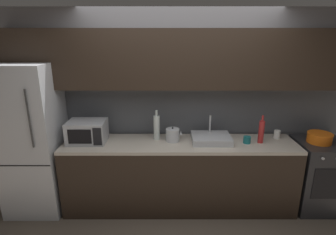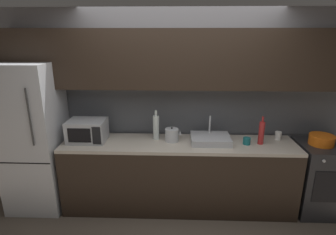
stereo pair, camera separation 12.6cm
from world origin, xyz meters
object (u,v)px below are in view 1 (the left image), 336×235
Objects in this scene: mug_white at (276,134)px; cooking_pot at (318,138)px; microwave at (86,132)px; kettle at (172,135)px; wine_bottle_clear at (156,127)px; wine_bottle_red at (260,131)px; oven_range at (316,174)px; refrigerator at (31,140)px; mug_teal at (246,140)px.

cooking_pot is at bearing -16.87° from mug_white.
microwave is 2.87m from cooking_pot.
wine_bottle_clear is (-0.20, 0.07, 0.08)m from kettle.
wine_bottle_clear is 1.29m from wine_bottle_red.
mug_white is at bearing 29.48° from wine_bottle_red.
kettle reaches higher than oven_range.
mug_white is at bearing 1.18° from wine_bottle_clear.
refrigerator is at bearing -178.45° from microwave.
wine_bottle_clear is at bearing 176.87° from cooking_pot.
cooking_pot reaches higher than oven_range.
refrigerator is 0.69m from microwave.
kettle is at bearing 178.59° from oven_range.
refrigerator is 5.38× the size of wine_bottle_red.
microwave is at bearing 1.55° from refrigerator.
wine_bottle_clear is 1.55m from mug_white.
microwave reaches higher than oven_range.
wine_bottle_red is (-0.79, -0.00, 0.60)m from oven_range.
wine_bottle_red is at bearing -2.62° from kettle.
mug_white is at bearing 2.65° from refrigerator.
mug_teal is (1.97, -0.04, -0.09)m from microwave.
oven_range is 3.09× the size of cooking_pot.
oven_range is 2.17m from wine_bottle_clear.
refrigerator reaches higher than kettle.
refrigerator is at bearing 179.47° from mug_teal.
refrigerator is 17.59× the size of mug_white.
wine_bottle_red reaches higher than oven_range.
kettle is 2.28× the size of mug_teal.
refrigerator is at bearing 179.90° from wine_bottle_red.
oven_range is 0.51m from cooking_pot.
refrigerator is 3.08m from mug_white.
oven_range is at bearing -1.41° from kettle.
oven_range is at bearing -15.20° from mug_white.
mug_teal is at bearing -178.62° from oven_range.
mug_teal is at bearing -0.53° from refrigerator.
kettle is 0.70× the size of cooking_pot.
mug_white is 0.37× the size of cooking_pot.
wine_bottle_red is at bearing -0.62° from microwave.
wine_bottle_red reaches higher than mug_teal.
cooking_pot is (0.47, -0.14, 0.01)m from mug_white.
wine_bottle_red is 0.73m from cooking_pot.
mug_teal is (-0.17, -0.02, -0.10)m from wine_bottle_red.
kettle reaches higher than mug_white.
microwave is (0.68, 0.02, 0.10)m from refrigerator.
mug_teal is at bearing -1.25° from microwave.
wine_bottle_red is 3.91× the size of mug_teal.
cooking_pot is at bearing -3.13° from wine_bottle_clear.
microwave is 1.06m from kettle.
oven_range is 0.99m from wine_bottle_red.
cooking_pot reaches higher than mug_teal.
mug_white reaches higher than oven_range.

